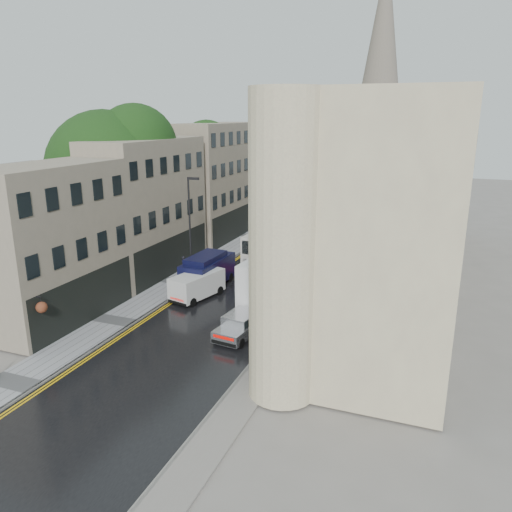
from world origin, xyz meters
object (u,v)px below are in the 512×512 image
Objects in this scene: silver_hatchback at (217,330)px; lamp_post_near at (190,232)px; white_lorry at (248,288)px; white_van at (174,289)px; tree_far at (188,180)px; cream_bus at (255,249)px; navy_van at (184,275)px; pedestrian at (184,266)px; lamp_post_far at (258,195)px; tree_near at (109,191)px.

silver_hatchback is 0.48× the size of lamp_post_near.
white_van is (-5.85, 0.45, -0.97)m from white_lorry.
tree_far is 1.01× the size of cream_bus.
navy_van is 3.95m from pedestrian.
navy_van reaches higher than silver_hatchback.
cream_bus is 1.41× the size of lamp_post_far.
lamp_post_near is (-3.11, -5.76, 2.57)m from cream_bus.
lamp_post_near reaches higher than silver_hatchback.
white_lorry is 1.72× the size of white_van.
silver_hatchback is 0.74× the size of navy_van.
navy_van is at bearing -95.55° from lamp_post_far.
white_van is at bearing -65.03° from tree_far.
lamp_post_near is at bearing 157.52° from pedestrian.
pedestrian is (-4.63, -4.25, -0.76)m from cream_bus.
white_van is 2.02m from navy_van.
navy_van is (-5.95, 6.86, 0.62)m from silver_hatchback.
pedestrian is 3.96m from lamp_post_near.
cream_bus is 6.33m from pedestrian.
lamp_post_near is at bearing -116.65° from cream_bus.
white_lorry is at bearing 94.70° from silver_hatchback.
white_van is 0.80× the size of navy_van.
tree_near is at bearing -121.58° from lamp_post_far.
silver_hatchback is (13.85, -22.45, -5.47)m from tree_far.
tree_near is at bearing 153.20° from silver_hatchback.
navy_van reaches higher than white_van.
pedestrian is 0.19× the size of lamp_post_far.
cream_bus is at bearing 109.51° from silver_hatchback.
tree_far reaches higher than navy_van.
lamp_post_far is (-7.41, 26.34, 3.73)m from silver_hatchback.
cream_bus is at bearing 58.19° from lamp_post_near.
tree_near is at bearing -153.30° from cream_bus.
cream_bus is at bearing 24.95° from tree_near.
silver_hatchback is at bearing -26.98° from white_van.
tree_far is at bearing 119.56° from navy_van.
tree_near is at bearing 171.61° from lamp_post_near.
white_lorry is 4.61m from silver_hatchback.
tree_near is 10.24m from navy_van.
white_lorry is 1.38× the size of navy_van.
tree_far is 14.00m from cream_bus.
tree_near is 1.59× the size of lamp_post_far.
cream_bus is at bearing 113.00° from white_lorry.
lamp_post_near is at bearing -4.99° from tree_near.
tree_near is 8.27m from lamp_post_near.
cream_bus is 3.12× the size of silver_hatchback.
lamp_post_near is (-0.67, 3.87, 3.28)m from white_van.
lamp_post_near is at bearing 150.80° from white_lorry.
tree_near is 13.13m from cream_bus.
tree_far is at bearing 115.33° from lamp_post_near.
silver_hatchback is at bearing -87.95° from white_lorry.
tree_near reaches higher than pedestrian.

